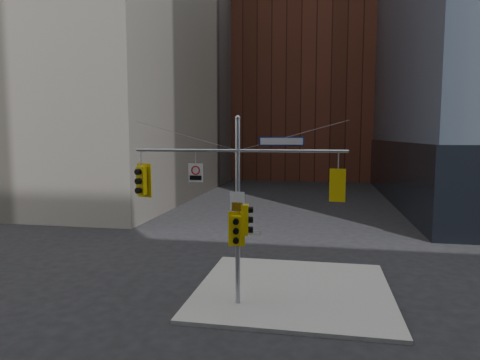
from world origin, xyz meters
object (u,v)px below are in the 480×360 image
at_px(traffic_light_west_arm, 142,181).
at_px(regulatory_sign_arm, 196,172).
at_px(street_sign_blade, 282,141).
at_px(signal_assembly, 238,193).
at_px(traffic_light_pole_side, 246,220).
at_px(traffic_light_east_arm, 338,185).
at_px(traffic_light_pole_front, 236,230).

distance_m(traffic_light_west_arm, regulatory_sign_arm, 2.24).
distance_m(street_sign_blade, regulatory_sign_arm, 3.46).
distance_m(signal_assembly, traffic_light_west_arm, 3.85).
xyz_separation_m(signal_assembly, traffic_light_pole_side, (0.33, 0.01, -1.01)).
bearing_deg(regulatory_sign_arm, traffic_light_west_arm, -177.67).
height_order(signal_assembly, street_sign_blade, signal_assembly).
bearing_deg(traffic_light_east_arm, regulatory_sign_arm, 8.18).
height_order(traffic_light_east_arm, street_sign_blade, street_sign_blade).
distance_m(traffic_light_east_arm, regulatory_sign_arm, 5.29).
bearing_deg(traffic_light_pole_front, street_sign_blade, 1.72).
bearing_deg(regulatory_sign_arm, street_sign_blade, 3.61).
relative_size(signal_assembly, regulatory_sign_arm, 11.24).
xyz_separation_m(street_sign_blade, regulatory_sign_arm, (-3.25, -0.02, -1.18)).
xyz_separation_m(traffic_light_pole_side, traffic_light_pole_front, (-0.33, -0.28, -0.35)).
distance_m(traffic_light_pole_front, regulatory_sign_arm, 2.67).
bearing_deg(traffic_light_pole_front, regulatory_sign_arm, 163.68).
height_order(traffic_light_east_arm, traffic_light_pole_side, traffic_light_east_arm).
bearing_deg(traffic_light_pole_front, traffic_light_pole_side, 32.57).
relative_size(signal_assembly, traffic_light_west_arm, 5.96).
height_order(traffic_light_east_arm, regulatory_sign_arm, regulatory_sign_arm).
height_order(traffic_light_pole_side, street_sign_blade, street_sign_blade).
height_order(signal_assembly, traffic_light_pole_side, signal_assembly).
height_order(street_sign_blade, regulatory_sign_arm, street_sign_blade).
bearing_deg(traffic_light_west_arm, regulatory_sign_arm, 12.74).
distance_m(signal_assembly, traffic_light_pole_side, 1.06).
relative_size(traffic_light_west_arm, street_sign_blade, 0.82).
xyz_separation_m(traffic_light_east_arm, regulatory_sign_arm, (-5.28, -0.02, 0.37)).
xyz_separation_m(signal_assembly, regulatory_sign_arm, (-1.62, -0.02, 0.76)).
relative_size(traffic_light_pole_side, regulatory_sign_arm, 1.60).
xyz_separation_m(traffic_light_east_arm, street_sign_blade, (-2.03, 0.00, 1.55)).
bearing_deg(street_sign_blade, regulatory_sign_arm, 174.51).
bearing_deg(traffic_light_west_arm, signal_assembly, 13.41).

